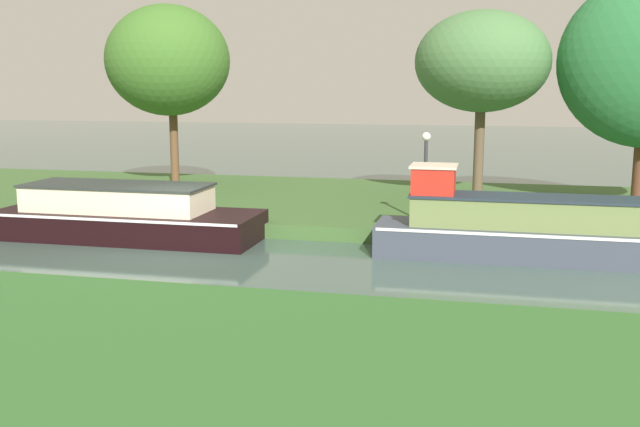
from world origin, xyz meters
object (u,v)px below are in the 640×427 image
(lamp_post, at_px, (426,165))
(mooring_post_near, at_px, (489,218))
(black_barge, at_px, (125,215))
(willow_tree_left, at_px, (168,61))
(mooring_post_far, at_px, (206,208))
(slate_narrowboat, at_px, (532,230))
(willow_tree_centre, at_px, (482,62))

(lamp_post, xyz_separation_m, mooring_post_near, (1.71, -0.75, -1.25))
(black_barge, distance_m, willow_tree_left, 8.56)
(mooring_post_near, xyz_separation_m, mooring_post_far, (-7.77, 0.00, -0.04))
(willow_tree_left, xyz_separation_m, lamp_post, (9.77, -5.12, -2.98))
(willow_tree_left, relative_size, lamp_post, 2.66)
(slate_narrowboat, bearing_deg, mooring_post_near, 128.59)
(slate_narrowboat, height_order, lamp_post, lamp_post)
(willow_tree_left, relative_size, mooring_post_near, 9.71)
(slate_narrowboat, distance_m, mooring_post_near, 1.60)
(willow_tree_left, xyz_separation_m, willow_tree_centre, (11.09, -0.70, -0.14))
(black_barge, height_order, lamp_post, lamp_post)
(willow_tree_centre, bearing_deg, black_barge, -145.05)
(black_barge, xyz_separation_m, slate_narrowboat, (10.59, -0.00, 0.09))
(black_barge, bearing_deg, willow_tree_centre, 34.95)
(lamp_post, bearing_deg, mooring_post_far, -172.92)
(slate_narrowboat, bearing_deg, black_barge, 180.00)
(black_barge, height_order, willow_tree_centre, willow_tree_centre)
(willow_tree_centre, distance_m, mooring_post_near, 6.61)
(slate_narrowboat, relative_size, willow_tree_left, 1.18)
(black_barge, xyz_separation_m, mooring_post_far, (1.81, 1.25, 0.07))
(lamp_post, relative_size, mooring_post_far, 4.11)
(mooring_post_near, bearing_deg, lamp_post, 156.32)
(mooring_post_near, relative_size, mooring_post_far, 1.13)
(black_barge, height_order, mooring_post_near, black_barge)
(slate_narrowboat, relative_size, willow_tree_centre, 1.28)
(lamp_post, height_order, mooring_post_near, lamp_post)
(black_barge, relative_size, willow_tree_centre, 1.19)
(mooring_post_near, height_order, mooring_post_far, mooring_post_near)
(mooring_post_near, bearing_deg, black_barge, -172.56)
(black_barge, bearing_deg, mooring_post_far, 34.60)
(willow_tree_left, bearing_deg, lamp_post, -27.69)
(willow_tree_left, relative_size, mooring_post_far, 10.96)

